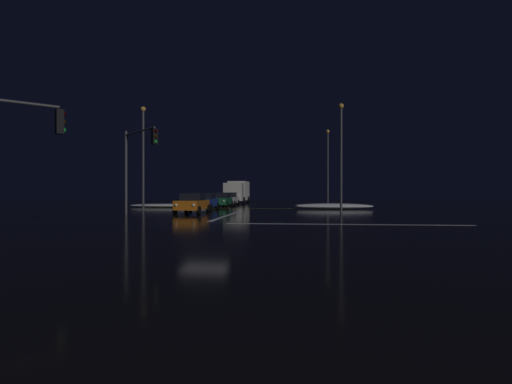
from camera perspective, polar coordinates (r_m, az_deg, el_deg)
ground at (r=22.40m, az=-7.16°, el=-4.46°), size 120.00×120.00×0.10m
stop_line_north at (r=29.73m, az=-3.86°, el=-3.22°), size 0.35×12.78×0.01m
centre_line_ns at (r=41.19m, az=-1.09°, el=-2.28°), size 22.00×0.15×0.01m
crosswalk_bar_east at (r=21.95m, az=12.60°, el=-4.42°), size 12.78×0.40×0.01m
snow_bank_left_curb at (r=44.14m, az=-11.65°, el=-1.87°), size 9.21×1.50×0.40m
snow_bank_right_curb at (r=40.02m, az=10.62°, el=-1.96°), size 7.69×1.50×0.55m
sedan_orange at (r=32.28m, az=-8.85°, el=-1.54°), size 2.02×4.33×1.57m
sedan_blue at (r=37.81m, az=-7.18°, el=-1.29°), size 2.02×4.33×1.57m
sedan_green at (r=44.03m, az=-4.85°, el=-1.09°), size 2.02×4.33×1.57m
sedan_white at (r=49.31m, az=-3.79°, el=-0.95°), size 2.02×4.33×1.57m
box_truck at (r=56.25m, az=-2.60°, el=0.11°), size 2.68×8.28×3.08m
traffic_signal_sw at (r=19.24m, az=-31.93°, el=6.55°), size 3.06×3.06×5.65m
traffic_signal_nw at (r=30.51m, az=-16.19°, el=5.07°), size 3.81×3.81×6.26m
streetlamp_left_near at (r=37.60m, az=-15.43°, el=5.55°), size 0.44×0.44×9.20m
streetlamp_right_far at (r=51.09m, az=9.97°, el=4.17°), size 0.44×0.44×9.28m
streetlamp_right_near at (r=35.19m, az=11.77°, el=5.84°), size 0.44×0.44×9.09m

